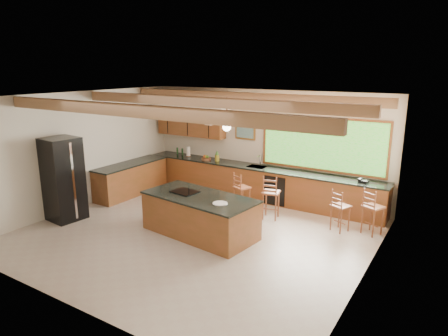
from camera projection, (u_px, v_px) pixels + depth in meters
The scene contains 9 objects.
ground at pixel (196, 234), 8.85m from camera, with size 7.20×7.20×0.00m, color #B9AA99.
room_shell at pixel (205, 130), 8.92m from camera, with size 7.27×6.54×3.02m.
counter_run at pixel (224, 181), 11.22m from camera, with size 7.12×3.10×1.24m.
island at pixel (200, 215), 8.74m from camera, with size 2.65×1.47×0.90m.
refrigerator at pixel (63, 179), 9.50m from camera, with size 0.85×0.83×2.00m.
bar_stool_a at pixel (241, 188), 10.17m from camera, with size 0.46×0.46×0.99m.
bar_stool_b at pixel (270, 193), 9.56m from camera, with size 0.47×0.47×1.10m.
bar_stool_c at pixel (340, 207), 8.84m from camera, with size 0.46×0.46×0.97m.
bar_stool_d at pixel (373, 208), 8.65m from camera, with size 0.50×0.50×1.05m.
Camera 1 is at (4.88, -6.63, 3.60)m, focal length 32.00 mm.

